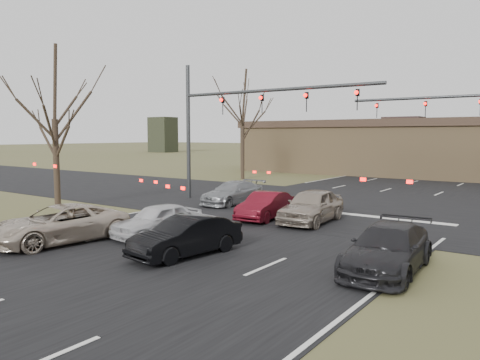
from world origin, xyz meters
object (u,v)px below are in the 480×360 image
(car_silver_suv, at_px, (59,224))
(car_charcoal_sedan, at_px, (388,249))
(car_white_sedan, at_px, (158,220))
(car_black_hatch, at_px, (186,236))
(car_red_ahead, at_px, (265,206))
(car_grey_ahead, at_px, (233,193))
(mast_arm_near, at_px, (232,113))
(building, at_px, (459,148))
(car_silver_ahead, at_px, (312,206))

(car_silver_suv, distance_m, car_charcoal_sedan, 11.19)
(car_white_sedan, bearing_deg, car_black_hatch, -21.70)
(car_silver_suv, bearing_deg, car_red_ahead, 75.35)
(car_white_sedan, relative_size, car_grey_ahead, 0.85)
(mast_arm_near, xyz_separation_m, car_black_hatch, (5.95, -10.39, -4.44))
(car_red_ahead, bearing_deg, car_grey_ahead, 137.68)
(building, xyz_separation_m, car_red_ahead, (-2.76, -28.41, -2.04))
(car_silver_suv, distance_m, car_grey_ahead, 11.19)
(car_black_hatch, relative_size, car_red_ahead, 1.02)
(car_white_sedan, bearing_deg, car_red_ahead, 82.94)
(car_white_sedan, xyz_separation_m, car_grey_ahead, (-2.71, 8.41, 0.00))
(car_silver_suv, distance_m, car_silver_ahead, 10.34)
(mast_arm_near, bearing_deg, car_red_ahead, -37.31)
(car_silver_suv, xyz_separation_m, car_red_ahead, (3.44, 8.27, -0.05))
(mast_arm_near, height_order, car_black_hatch, mast_arm_near)
(building, relative_size, car_silver_suv, 8.77)
(car_silver_suv, relative_size, car_grey_ahead, 1.11)
(car_red_ahead, bearing_deg, car_black_hatch, -84.47)
(building, bearing_deg, car_silver_suv, -99.59)
(car_black_hatch, xyz_separation_m, car_silver_ahead, (0.63, 7.43, 0.11))
(car_grey_ahead, bearing_deg, car_silver_suv, -85.03)
(car_charcoal_sedan, distance_m, car_grey_ahead, 13.75)
(car_charcoal_sedan, relative_size, car_red_ahead, 1.20)
(car_silver_ahead, bearing_deg, car_silver_suv, -126.97)
(car_grey_ahead, height_order, car_red_ahead, car_grey_ahead)
(car_charcoal_sedan, bearing_deg, mast_arm_near, 140.68)
(car_charcoal_sedan, xyz_separation_m, car_silver_ahead, (-5.15, 5.42, 0.09))
(mast_arm_near, bearing_deg, car_silver_ahead, -24.16)
(car_black_hatch, xyz_separation_m, car_charcoal_sedan, (5.78, 2.02, 0.02))
(building, xyz_separation_m, car_silver_suv, (-6.19, -36.68, -1.99))
(building, height_order, car_white_sedan, building)
(car_white_sedan, height_order, car_charcoal_sedan, car_charcoal_sedan)
(car_grey_ahead, xyz_separation_m, car_red_ahead, (4.02, -2.91, -0.01))
(car_charcoal_sedan, bearing_deg, car_red_ahead, 141.83)
(car_black_hatch, relative_size, car_grey_ahead, 0.88)
(car_silver_suv, height_order, car_grey_ahead, car_silver_suv)
(building, relative_size, car_red_ahead, 11.24)
(mast_arm_near, bearing_deg, car_silver_suv, -84.93)
(car_red_ahead, bearing_deg, car_silver_suv, -118.97)
(mast_arm_near, relative_size, car_silver_ahead, 2.77)
(car_black_hatch, bearing_deg, building, 95.67)
(car_white_sedan, bearing_deg, mast_arm_near, 115.86)
(building, height_order, car_grey_ahead, building)
(car_black_hatch, bearing_deg, mast_arm_near, 127.54)
(mast_arm_near, relative_size, car_black_hatch, 3.15)
(mast_arm_near, height_order, car_charcoal_sedan, mast_arm_near)
(mast_arm_near, xyz_separation_m, car_silver_suv, (1.04, -11.68, -4.40))
(car_black_hatch, bearing_deg, car_silver_suv, -157.53)
(building, xyz_separation_m, car_silver_ahead, (-0.65, -27.95, -1.92))
(car_silver_suv, xyz_separation_m, car_white_sedan, (2.13, 2.77, -0.04))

